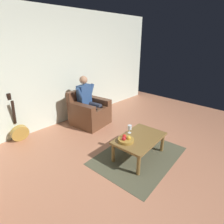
% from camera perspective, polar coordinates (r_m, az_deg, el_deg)
% --- Properties ---
extents(ground_plane, '(7.66, 7.66, 0.00)m').
position_cam_1_polar(ground_plane, '(3.19, 11.65, -17.86)').
color(ground_plane, '#B17253').
extents(wall_back, '(6.79, 0.06, 2.70)m').
position_cam_1_polar(wall_back, '(4.53, -17.87, 12.66)').
color(wall_back, silver).
rests_on(wall_back, ground).
extents(rug, '(1.74, 1.33, 0.01)m').
position_cam_1_polar(rug, '(3.48, 8.42, -13.63)').
color(rug, '#4B4B37').
rests_on(rug, ground).
extents(armchair, '(0.89, 0.90, 0.86)m').
position_cam_1_polar(armchair, '(4.55, -7.34, -0.04)').
color(armchair, brown).
rests_on(armchair, ground).
extents(person_seated, '(0.62, 0.62, 1.22)m').
position_cam_1_polar(person_seated, '(4.43, -7.61, 3.92)').
color(person_seated, navy).
rests_on(person_seated, ground).
extents(coffee_table, '(1.00, 0.69, 0.40)m').
position_cam_1_polar(coffee_table, '(3.30, 8.76, -8.84)').
color(coffee_table, brown).
rests_on(coffee_table, ground).
extents(guitar, '(0.36, 0.30, 1.03)m').
position_cam_1_polar(guitar, '(4.28, -27.52, -5.45)').
color(guitar, '#AF883A').
rests_on(guitar, ground).
extents(wine_glass_near, '(0.07, 0.07, 0.16)m').
position_cam_1_polar(wine_glass_near, '(3.34, 5.66, -5.05)').
color(wine_glass_near, silver).
rests_on(wine_glass_near, coffee_table).
extents(fruit_bowl, '(0.27, 0.27, 0.11)m').
position_cam_1_polar(fruit_bowl, '(3.10, 4.47, -8.81)').
color(fruit_bowl, olive).
rests_on(fruit_bowl, coffee_table).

